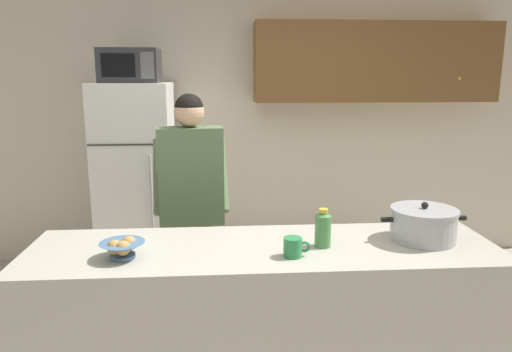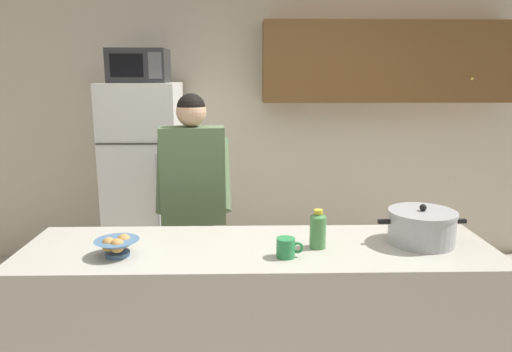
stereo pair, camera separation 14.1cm
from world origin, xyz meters
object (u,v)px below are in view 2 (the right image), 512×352
object	(u,v)px
refrigerator	(145,181)
cooking_pot	(422,227)
person_near_pot	(193,188)
microwave	(139,66)
coffee_mug	(286,248)
bottle_near_edge	(318,229)
bread_bowl	(117,246)

from	to	relation	value
refrigerator	cooking_pot	world-z (taller)	refrigerator
person_near_pot	refrigerator	bearing A→B (deg)	117.38
microwave	coffee_mug	size ratio (longest dim) A/B	3.66
bottle_near_edge	microwave	bearing A→B (deg)	124.15
person_near_pot	coffee_mug	bearing A→B (deg)	-60.20
refrigerator	microwave	xyz separation A→B (m)	(0.00, -0.02, 1.00)
person_near_pot	cooking_pot	size ratio (longest dim) A/B	3.64
coffee_mug	bread_bowl	xyz separation A→B (m)	(-0.81, 0.03, 0.00)
coffee_mug	bottle_near_edge	bearing A→B (deg)	36.59
refrigerator	bottle_near_edge	bearing A→B (deg)	-56.16
cooking_pot	bottle_near_edge	world-z (taller)	cooking_pot
microwave	bottle_near_edge	size ratio (longest dim) A/B	2.41
cooking_pot	bottle_near_edge	size ratio (longest dim) A/B	2.29
refrigerator	cooking_pot	bearing A→B (deg)	-45.22
bread_bowl	microwave	bearing A→B (deg)	98.01
refrigerator	microwave	size ratio (longest dim) A/B	3.56
refrigerator	coffee_mug	size ratio (longest dim) A/B	13.06
cooking_pot	coffee_mug	distance (m)	0.74
refrigerator	bottle_near_edge	distance (m)	2.26
person_near_pot	bread_bowl	bearing A→B (deg)	-106.51
bottle_near_edge	refrigerator	bearing A→B (deg)	123.84
refrigerator	coffee_mug	bearing A→B (deg)	-61.45
cooking_pot	person_near_pot	bearing A→B (deg)	148.68
microwave	bread_bowl	world-z (taller)	microwave
person_near_pot	coffee_mug	xyz separation A→B (m)	(0.54, -0.95, -0.07)
cooking_pot	bread_bowl	distance (m)	1.54
person_near_pot	bottle_near_edge	size ratio (longest dim) A/B	8.35
cooking_pot	refrigerator	bearing A→B (deg)	134.78
cooking_pot	coffee_mug	world-z (taller)	cooking_pot
microwave	cooking_pot	world-z (taller)	microwave
coffee_mug	bread_bowl	distance (m)	0.81
refrigerator	person_near_pot	world-z (taller)	refrigerator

